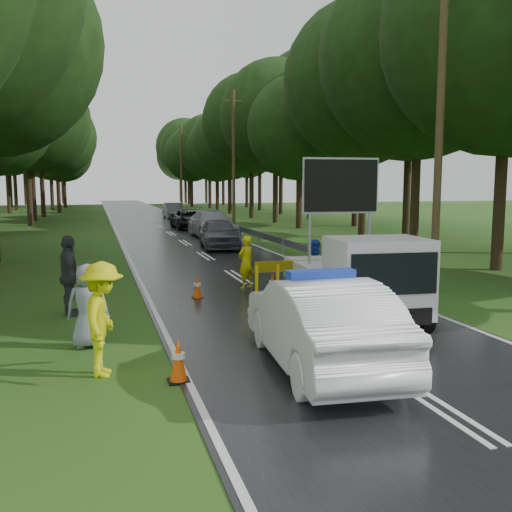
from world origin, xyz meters
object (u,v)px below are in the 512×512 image
object	(u,v)px
barrier	(309,271)
queue_car_third	(190,219)
work_truck	(357,278)
officer	(246,262)
police_sedan	(320,324)
queue_car_second	(212,224)
civilian	(316,267)
queue_car_fourth	(173,210)
queue_car_first	(219,233)

from	to	relation	value
barrier	queue_car_third	bearing A→B (deg)	89.27
work_truck	queue_car_third	distance (m)	28.96
work_truck	officer	distance (m)	5.09
work_truck	queue_car_third	xyz separation A→B (m)	(0.77, 28.95, -0.34)
police_sedan	queue_car_second	bearing A→B (deg)	-92.97
police_sedan	queue_car_second	world-z (taller)	police_sedan
barrier	queue_car_second	size ratio (longest dim) A/B	0.54
civilian	queue_car_third	xyz separation A→B (m)	(0.44, 25.54, -0.11)
barrier	queue_car_third	world-z (taller)	queue_car_third
barrier	officer	world-z (taller)	officer
barrier	queue_car_fourth	xyz separation A→B (m)	(1.72, 39.98, -0.21)
work_truck	queue_car_third	world-z (taller)	work_truck
queue_car_second	barrier	bearing A→B (deg)	-95.95
civilian	queue_car_first	world-z (taller)	civilian
barrier	queue_car_second	world-z (taller)	queue_car_second
barrier	queue_car_first	xyz separation A→B (m)	(0.56, 13.93, -0.17)
police_sedan	queue_car_fourth	xyz separation A→B (m)	(3.41, 44.94, -0.09)
work_truck	civilian	world-z (taller)	work_truck
queue_car_first	queue_car_third	world-z (taller)	queue_car_first
police_sedan	barrier	distance (m)	5.24
queue_car_second	queue_car_third	distance (m)	7.03
police_sedan	barrier	xyz separation A→B (m)	(1.70, 4.96, 0.13)
queue_car_third	queue_car_first	bearing A→B (deg)	-94.08
police_sedan	queue_car_third	distance (m)	32.04
officer	civilian	xyz separation A→B (m)	(1.75, -1.48, -0.01)
civilian	queue_car_third	size ratio (longest dim) A/B	0.32
queue_car_second	queue_car_first	bearing A→B (deg)	-100.02
civilian	queue_car_fourth	bearing A→B (deg)	71.55
officer	queue_car_first	xyz separation A→B (m)	(1.53, 11.04, -0.07)
work_truck	barrier	size ratio (longest dim) A/B	1.67
queue_car_fourth	work_truck	bearing A→B (deg)	-92.87
civilian	queue_car_second	bearing A→B (deg)	70.96
queue_car_first	officer	bearing A→B (deg)	-92.33
work_truck	police_sedan	bearing A→B (deg)	-121.73
work_truck	queue_car_first	world-z (taller)	work_truck
work_truck	queue_car_fourth	bearing A→B (deg)	92.51
queue_car_second	queue_car_third	bearing A→B (deg)	89.71
work_truck	civilian	xyz separation A→B (m)	(0.33, 3.41, -0.23)
civilian	queue_car_first	bearing A→B (deg)	73.94
civilian	queue_car_fourth	xyz separation A→B (m)	(0.94, 38.57, -0.10)
work_truck	queue_car_second	bearing A→B (deg)	91.71
barrier	officer	bearing A→B (deg)	110.40
officer	civilian	distance (m)	2.29
work_truck	barrier	xyz separation A→B (m)	(-0.45, 2.00, -0.11)
barrier	queue_car_first	size ratio (longest dim) A/B	0.67
queue_car_first	queue_car_third	xyz separation A→B (m)	(0.66, 13.02, -0.06)
officer	queue_car_second	xyz separation A→B (m)	(2.39, 17.04, -0.02)
queue_car_first	queue_car_fourth	distance (m)	26.08
police_sedan	queue_car_third	xyz separation A→B (m)	(2.92, 31.91, -0.10)
queue_car_second	queue_car_fourth	distance (m)	20.06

